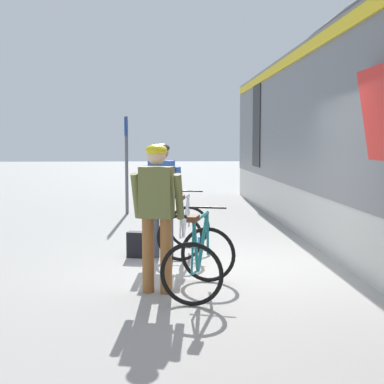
{
  "coord_description": "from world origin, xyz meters",
  "views": [
    {
      "loc": [
        -1.03,
        -7.39,
        1.8
      ],
      "look_at": [
        -0.61,
        0.37,
        1.05
      ],
      "focal_mm": 49.62,
      "sensor_mm": 36.0,
      "label": 1
    }
  ],
  "objects_px": {
    "cyclist_near_in_blue": "(162,190)",
    "backpack_on_platform": "(137,244)",
    "bicycle_near_silver": "(185,229)",
    "water_bottle_near_the_bikes": "(200,243)",
    "bicycle_far_teal": "(200,260)",
    "cyclist_far_in_olive": "(157,205)",
    "platform_sign_post": "(126,148)"
  },
  "relations": [
    {
      "from": "cyclist_far_in_olive",
      "to": "platform_sign_post",
      "type": "relative_size",
      "value": 0.73
    },
    {
      "from": "cyclist_near_in_blue",
      "to": "bicycle_near_silver",
      "type": "bearing_deg",
      "value": 28.06
    },
    {
      "from": "bicycle_near_silver",
      "to": "water_bottle_near_the_bikes",
      "type": "relative_size",
      "value": 5.21
    },
    {
      "from": "cyclist_far_in_olive",
      "to": "water_bottle_near_the_bikes",
      "type": "relative_size",
      "value": 7.79
    },
    {
      "from": "cyclist_far_in_olive",
      "to": "bicycle_near_silver",
      "type": "xyz_separation_m",
      "value": [
        0.41,
        2.14,
        -0.65
      ]
    },
    {
      "from": "bicycle_near_silver",
      "to": "bicycle_far_teal",
      "type": "height_order",
      "value": "same"
    },
    {
      "from": "cyclist_far_in_olive",
      "to": "water_bottle_near_the_bikes",
      "type": "bearing_deg",
      "value": 74.53
    },
    {
      "from": "bicycle_near_silver",
      "to": "backpack_on_platform",
      "type": "xyz_separation_m",
      "value": [
        -0.75,
        -0.19,
        -0.2
      ]
    },
    {
      "from": "cyclist_near_in_blue",
      "to": "bicycle_near_silver",
      "type": "xyz_separation_m",
      "value": [
        0.36,
        0.19,
        -0.65
      ]
    },
    {
      "from": "cyclist_near_in_blue",
      "to": "backpack_on_platform",
      "type": "distance_m",
      "value": 0.94
    },
    {
      "from": "cyclist_near_in_blue",
      "to": "bicycle_near_silver",
      "type": "distance_m",
      "value": 0.77
    },
    {
      "from": "bicycle_far_teal",
      "to": "platform_sign_post",
      "type": "bearing_deg",
      "value": 100.82
    },
    {
      "from": "platform_sign_post",
      "to": "bicycle_far_teal",
      "type": "bearing_deg",
      "value": -79.18
    },
    {
      "from": "cyclist_near_in_blue",
      "to": "backpack_on_platform",
      "type": "bearing_deg",
      "value": -179.99
    },
    {
      "from": "cyclist_far_in_olive",
      "to": "water_bottle_near_the_bikes",
      "type": "xyz_separation_m",
      "value": [
        0.67,
        2.43,
        -0.94
      ]
    },
    {
      "from": "cyclist_near_in_blue",
      "to": "backpack_on_platform",
      "type": "relative_size",
      "value": 4.4
    },
    {
      "from": "backpack_on_platform",
      "to": "water_bottle_near_the_bikes",
      "type": "height_order",
      "value": "backpack_on_platform"
    },
    {
      "from": "cyclist_far_in_olive",
      "to": "water_bottle_near_the_bikes",
      "type": "distance_m",
      "value": 2.69
    },
    {
      "from": "bicycle_near_silver",
      "to": "bicycle_far_teal",
      "type": "xyz_separation_m",
      "value": [
        0.1,
        -2.2,
        0.0
      ]
    },
    {
      "from": "cyclist_near_in_blue",
      "to": "bicycle_near_silver",
      "type": "relative_size",
      "value": 1.5
    },
    {
      "from": "backpack_on_platform",
      "to": "water_bottle_near_the_bikes",
      "type": "bearing_deg",
      "value": 40.5
    },
    {
      "from": "platform_sign_post",
      "to": "water_bottle_near_the_bikes",
      "type": "bearing_deg",
      "value": -71.64
    },
    {
      "from": "bicycle_far_teal",
      "to": "bicycle_near_silver",
      "type": "bearing_deg",
      "value": 92.54
    },
    {
      "from": "backpack_on_platform",
      "to": "platform_sign_post",
      "type": "bearing_deg",
      "value": 110.64
    },
    {
      "from": "cyclist_near_in_blue",
      "to": "platform_sign_post",
      "type": "height_order",
      "value": "platform_sign_post"
    },
    {
      "from": "water_bottle_near_the_bikes",
      "to": "platform_sign_post",
      "type": "distance_m",
      "value": 5.0
    },
    {
      "from": "cyclist_near_in_blue",
      "to": "cyclist_far_in_olive",
      "type": "bearing_deg",
      "value": -91.5
    },
    {
      "from": "bicycle_far_teal",
      "to": "cyclist_far_in_olive",
      "type": "bearing_deg",
      "value": 173.47
    },
    {
      "from": "cyclist_far_in_olive",
      "to": "water_bottle_near_the_bikes",
      "type": "height_order",
      "value": "cyclist_far_in_olive"
    },
    {
      "from": "bicycle_far_teal",
      "to": "water_bottle_near_the_bikes",
      "type": "xyz_separation_m",
      "value": [
        0.16,
        2.49,
        -0.29
      ]
    },
    {
      "from": "cyclist_near_in_blue",
      "to": "cyclist_far_in_olive",
      "type": "distance_m",
      "value": 1.95
    },
    {
      "from": "cyclist_far_in_olive",
      "to": "backpack_on_platform",
      "type": "distance_m",
      "value": 2.15
    }
  ]
}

